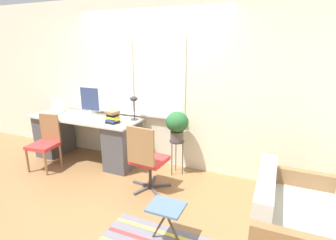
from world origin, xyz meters
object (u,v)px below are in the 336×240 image
object	(u,v)px
desk_chair_wooden	(45,141)
mouse	(94,120)
couch_loveseat	(291,225)
plant_stand	(177,145)
desk_lamp	(134,102)
folding_stool	(166,210)
office_chair_swivel	(147,158)
potted_plant	(177,124)
book_stack	(112,117)
laptop	(55,109)
keyboard	(82,119)
monitor	(90,102)

from	to	relation	value
desk_chair_wooden	mouse	bearing A→B (deg)	20.04
couch_loveseat	plant_stand	distance (m)	1.92
desk_lamp	folding_stool	xyz separation A→B (m)	(1.23, -1.50, -0.70)
office_chair_swivel	plant_stand	bearing A→B (deg)	-102.94
potted_plant	folding_stool	size ratio (longest dim) A/B	1.07
book_stack	folding_stool	distance (m)	1.95
laptop	couch_loveseat	world-z (taller)	laptop
keyboard	couch_loveseat	world-z (taller)	keyboard
laptop	desk_chair_wooden	bearing A→B (deg)	-60.39
desk_lamp	desk_chair_wooden	size ratio (longest dim) A/B	0.44
mouse	desk_lamp	distance (m)	0.70
monitor	couch_loveseat	world-z (taller)	monitor
laptop	keyboard	distance (m)	0.81
keyboard	folding_stool	world-z (taller)	keyboard
potted_plant	desk_chair_wooden	bearing A→B (deg)	-162.58
desk_lamp	potted_plant	bearing A→B (deg)	-4.94
mouse	plant_stand	world-z (taller)	mouse
folding_stool	desk_chair_wooden	bearing A→B (deg)	162.44
monitor	desk_chair_wooden	distance (m)	0.96
laptop	keyboard	size ratio (longest dim) A/B	0.88
book_stack	plant_stand	size ratio (longest dim) A/B	0.42
keyboard	desk_lamp	bearing A→B (deg)	22.53
office_chair_swivel	desk_chair_wooden	bearing A→B (deg)	4.57
laptop	desk_lamp	world-z (taller)	desk_lamp
laptop	potted_plant	size ratio (longest dim) A/B	0.69
monitor	potted_plant	bearing A→B (deg)	-0.48
mouse	book_stack	distance (m)	0.34
plant_stand	desk_chair_wooden	bearing A→B (deg)	-162.58
folding_stool	book_stack	bearing A→B (deg)	140.40
mouse	monitor	bearing A→B (deg)	135.53
mouse	desk_chair_wooden	xyz separation A→B (m)	(-0.72, -0.36, -0.34)
monitor	book_stack	distance (m)	0.68
monitor	keyboard	bearing A→B (deg)	-82.56
laptop	desk_lamp	size ratio (longest dim) A/B	0.79
potted_plant	couch_loveseat	bearing A→B (deg)	-32.66
monitor	office_chair_swivel	size ratio (longest dim) A/B	0.52
laptop	folding_stool	bearing A→B (deg)	-25.81
desk_chair_wooden	couch_loveseat	xyz separation A→B (m)	(3.65, -0.39, -0.19)
keyboard	potted_plant	size ratio (longest dim) A/B	0.78
keyboard	office_chair_swivel	xyz separation A→B (m)	(1.39, -0.36, -0.30)
monitor	book_stack	xyz separation A→B (m)	(0.62, -0.24, -0.15)
mouse	desk_chair_wooden	size ratio (longest dim) A/B	0.08
office_chair_swivel	couch_loveseat	distance (m)	1.86
keyboard	book_stack	bearing A→B (deg)	3.29
desk_chair_wooden	plant_stand	world-z (taller)	desk_chair_wooden
monitor	keyboard	xyz separation A→B (m)	(0.04, -0.28, -0.24)
desk_chair_wooden	folding_stool	size ratio (longest dim) A/B	2.08
laptop	couch_loveseat	distance (m)	4.13
folding_stool	mouse	bearing A→B (deg)	146.96
office_chair_swivel	plant_stand	world-z (taller)	office_chair_swivel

